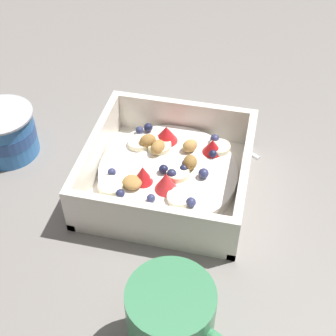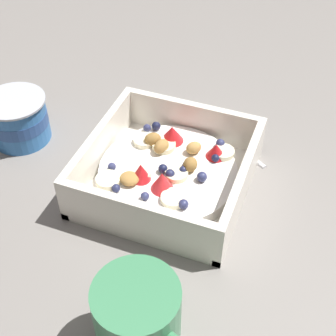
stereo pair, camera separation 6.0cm
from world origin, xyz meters
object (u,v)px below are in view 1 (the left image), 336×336
at_px(spoon, 193,117).
at_px(coffee_mug, 172,322).
at_px(fruit_bowl, 168,173).
at_px(yogurt_cup, 5,133).

height_order(spoon, coffee_mug, coffee_mug).
xyz_separation_m(fruit_bowl, coffee_mug, (-0.21, -0.05, 0.02)).
distance_m(yogurt_cup, coffee_mug, 0.36).
relative_size(spoon, coffee_mug, 1.48).
height_order(fruit_bowl, coffee_mug, coffee_mug).
height_order(yogurt_cup, coffee_mug, coffee_mug).
bearing_deg(spoon, coffee_mug, -172.64).
relative_size(fruit_bowl, yogurt_cup, 2.31).
xyz_separation_m(fruit_bowl, spoon, (0.14, -0.01, -0.02)).
bearing_deg(fruit_bowl, yogurt_cup, 86.59).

